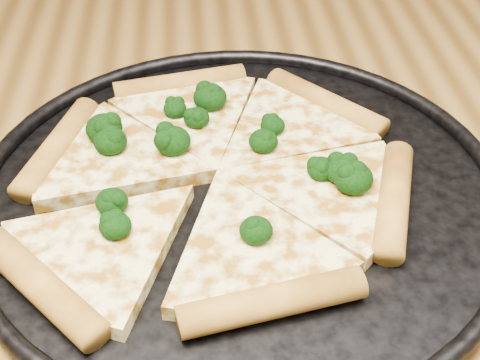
{
  "coord_description": "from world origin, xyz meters",
  "views": [
    {
      "loc": [
        0.01,
        -0.39,
        1.1
      ],
      "look_at": [
        0.04,
        0.01,
        0.77
      ],
      "focal_mm": 50.55,
      "sensor_mm": 36.0,
      "label": 1
    }
  ],
  "objects": [
    {
      "name": "dining_table",
      "position": [
        0.0,
        0.0,
        0.66
      ],
      "size": [
        1.2,
        0.9,
        0.75
      ],
      "color": "brown",
      "rests_on": "ground"
    },
    {
      "name": "pizza_pan",
      "position": [
        0.04,
        0.01,
        0.76
      ],
      "size": [
        0.42,
        0.42,
        0.02
      ],
      "color": "black",
      "rests_on": "dining_table"
    },
    {
      "name": "pizza",
      "position": [
        0.02,
        0.02,
        0.77
      ],
      "size": [
        0.33,
        0.32,
        0.02
      ],
      "rotation": [
        0.0,
        0.0,
        0.2
      ],
      "color": "#FFF89C",
      "rests_on": "pizza_pan"
    },
    {
      "name": "broccoli_florets",
      "position": [
        0.02,
        0.04,
        0.78
      ],
      "size": [
        0.22,
        0.19,
        0.02
      ],
      "color": "black",
      "rests_on": "pizza"
    }
  ]
}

